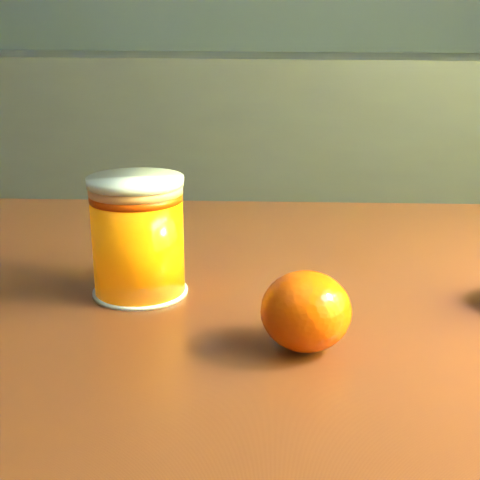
# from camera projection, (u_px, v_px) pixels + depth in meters

# --- Properties ---
(kitchen_counter) EXTENTS (3.15, 0.60, 0.90)m
(kitchen_counter) POSITION_uv_depth(u_px,v_px,m) (73.00, 202.00, 2.10)
(kitchen_counter) COLOR #46464A
(kitchen_counter) RESTS_ON ground
(table) EXTENTS (1.10, 0.85, 0.75)m
(table) POSITION_uv_depth(u_px,v_px,m) (395.00, 420.00, 0.55)
(table) COLOR #592816
(table) RESTS_ON ground
(juice_glass) EXTENTS (0.08, 0.08, 0.10)m
(juice_glass) POSITION_uv_depth(u_px,v_px,m) (138.00, 237.00, 0.55)
(juice_glass) COLOR orange
(juice_glass) RESTS_ON table
(orange_front) EXTENTS (0.07, 0.07, 0.06)m
(orange_front) POSITION_uv_depth(u_px,v_px,m) (306.00, 311.00, 0.46)
(orange_front) COLOR #E04504
(orange_front) RESTS_ON table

